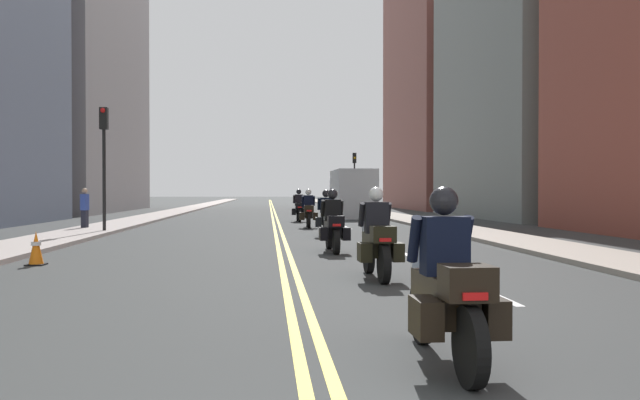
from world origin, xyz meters
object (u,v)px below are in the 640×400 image
(motorcycle_0, at_px, (447,292))
(motorcycle_4, at_px, (308,212))
(motorcycle_1, at_px, (377,242))
(traffic_cone_0, at_px, (36,248))
(motorcycle_3, at_px, (326,217))
(traffic_light_far, at_px, (354,171))
(traffic_light_near, at_px, (104,146))
(parked_truck, at_px, (352,196))
(motorcycle_2, at_px, (333,227))
(motorcycle_5, at_px, (299,209))
(pedestrian_1, at_px, (85,209))

(motorcycle_0, xyz_separation_m, motorcycle_4, (0.15, 22.02, 0.01))
(motorcycle_1, relative_size, traffic_cone_0, 2.95)
(motorcycle_0, height_order, motorcycle_3, motorcycle_3)
(motorcycle_0, relative_size, traffic_light_far, 0.48)
(traffic_light_near, relative_size, parked_truck, 0.71)
(motorcycle_2, relative_size, traffic_light_far, 0.48)
(motorcycle_5, bearing_deg, motorcycle_3, -88.23)
(traffic_light_near, height_order, traffic_light_far, traffic_light_near)
(motorcycle_3, bearing_deg, motorcycle_2, -91.06)
(motorcycle_2, relative_size, pedestrian_1, 1.31)
(motorcycle_4, bearing_deg, motorcycle_3, -85.64)
(motorcycle_3, distance_m, traffic_cone_0, 10.66)
(traffic_light_near, relative_size, traffic_light_far, 1.01)
(motorcycle_4, bearing_deg, traffic_cone_0, -114.39)
(traffic_light_near, xyz_separation_m, parked_truck, (10.98, 14.06, -1.94))
(motorcycle_3, bearing_deg, motorcycle_4, 95.13)
(motorcycle_2, bearing_deg, motorcycle_4, 88.67)
(motorcycle_2, height_order, traffic_cone_0, motorcycle_2)
(traffic_light_far, xyz_separation_m, parked_truck, (-1.80, -12.17, -1.88))
(motorcycle_0, bearing_deg, traffic_light_far, 82.58)
(motorcycle_0, bearing_deg, motorcycle_1, 85.74)
(motorcycle_3, relative_size, traffic_light_far, 0.48)
(motorcycle_0, relative_size, pedestrian_1, 1.30)
(motorcycle_1, bearing_deg, motorcycle_2, 91.80)
(traffic_cone_0, height_order, parked_truck, parked_truck)
(motorcycle_5, xyz_separation_m, parked_truck, (3.40, 5.25, 0.61))
(traffic_cone_0, height_order, traffic_light_far, traffic_light_far)
(motorcycle_5, height_order, traffic_cone_0, motorcycle_5)
(motorcycle_2, bearing_deg, motorcycle_1, -87.99)
(motorcycle_1, relative_size, motorcycle_4, 0.96)
(motorcycle_3, distance_m, motorcycle_5, 10.95)
(motorcycle_5, distance_m, parked_truck, 6.29)
(motorcycle_4, height_order, traffic_cone_0, motorcycle_4)
(motorcycle_4, bearing_deg, motorcycle_1, -87.76)
(motorcycle_0, relative_size, motorcycle_5, 0.96)
(motorcycle_2, distance_m, motorcycle_3, 5.73)
(motorcycle_4, distance_m, pedestrian_1, 9.05)
(motorcycle_0, distance_m, motorcycle_1, 5.75)
(traffic_light_near, xyz_separation_m, pedestrian_1, (-1.24, 1.97, -2.35))
(motorcycle_5, height_order, traffic_light_far, traffic_light_far)
(motorcycle_1, relative_size, traffic_light_far, 0.47)
(motorcycle_3, bearing_deg, motorcycle_1, -88.05)
(motorcycle_4, distance_m, traffic_light_far, 23.61)
(motorcycle_1, xyz_separation_m, traffic_light_near, (-7.91, 12.98, 2.55))
(motorcycle_1, height_order, motorcycle_4, motorcycle_4)
(motorcycle_1, relative_size, motorcycle_5, 0.93)
(motorcycle_1, distance_m, traffic_cone_0, 7.32)
(motorcycle_3, xyz_separation_m, pedestrian_1, (-9.22, 4.10, 0.20))
(motorcycle_0, relative_size, motorcycle_2, 1.00)
(motorcycle_1, height_order, motorcycle_5, motorcycle_5)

